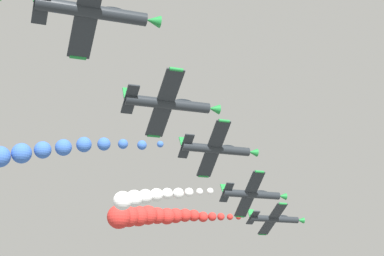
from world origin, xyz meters
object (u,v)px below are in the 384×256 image
Objects in this scene: airplane_left_inner at (253,194)px; airplane_right_outer at (94,12)px; airplane_lead at (275,219)px; airplane_left_outer at (170,104)px; airplane_right_inner at (217,149)px.

airplane_right_outer is (37.50, -30.93, 6.58)m from airplane_left_inner.
airplane_left_inner is at bearing -38.26° from airplane_lead.
airplane_right_outer is (50.17, -40.92, 8.10)m from airplane_lead.
airplane_left_outer is at bearing -39.73° from airplane_left_inner.
airplane_left_outer is at bearing -39.24° from airplane_lead.
airplane_left_inner is 32.58m from airplane_left_outer.
airplane_lead is at bearing 140.76° from airplane_left_outer.
airplane_right_inner is at bearing -40.15° from airplane_left_inner.
airplane_right_outer is at bearing -39.20° from airplane_right_inner.
airplane_right_inner is 16.07m from airplane_left_outer.
airplane_right_inner is 1.00× the size of airplane_right_outer.
airplane_lead is at bearing 140.79° from airplane_right_inner.
airplane_lead is 32.75m from airplane_right_inner.
airplane_left_inner is at bearing 140.48° from airplane_right_outer.
airplane_left_outer reaches higher than airplane_left_inner.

